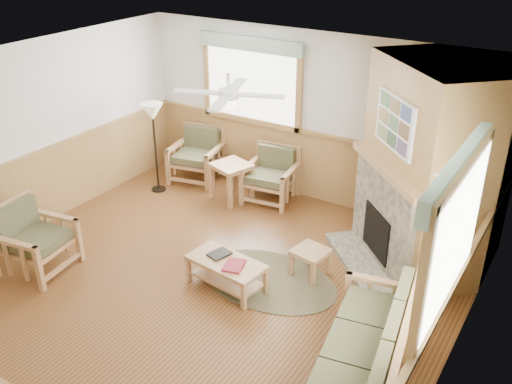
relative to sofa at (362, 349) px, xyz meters
The scene contains 22 objects.
floor 2.44m from the sofa, 168.58° to the left, with size 6.00×6.00×0.01m, color brown.
ceiling 3.28m from the sofa, 168.58° to the left, with size 6.00×6.00×0.01m, color white.
wall_back 4.29m from the sofa, 124.03° to the left, with size 6.00×0.02×2.70m, color silver.
wall_left 5.44m from the sofa, behind, with size 0.02×6.00×2.70m, color silver.
wall_right 1.20m from the sofa, 35.93° to the left, with size 0.02×6.00×2.70m, color silver.
wainscot 2.40m from the sofa, 168.58° to the left, with size 6.00×6.00×1.10m, color #A27A42, non-canonical shape.
fireplace 2.69m from the sofa, 96.69° to the left, with size 2.20×2.20×2.70m, color #A27A42, non-canonical shape.
window_back 5.29m from the sofa, 135.10° to the left, with size 1.90×0.16×1.50m, color white, non-canonical shape.
window_right 2.18m from the sofa, 24.04° to the left, with size 0.16×1.90×1.50m, color white, non-canonical shape.
ceiling_fan 3.10m from the sofa, 159.28° to the left, with size 1.24×1.24×0.36m, color white, non-canonical shape.
sofa is the anchor object (origin of this frame).
armchair_back_left 5.28m from the sofa, 145.03° to the left, with size 0.80×0.80×0.90m, color tan, non-canonical shape.
armchair_back_right 4.14m from the sofa, 133.11° to the left, with size 0.77×0.77×0.86m, color tan, non-canonical shape.
armchair_left 4.40m from the sofa, behind, with size 0.81×0.81×0.91m, color tan, non-canonical shape.
coffee_table 2.17m from the sofa, 162.29° to the left, with size 0.98×0.49×0.39m, color tan, non-canonical shape.
end_table_chairs 4.33m from the sofa, 141.20° to the left, with size 0.56×0.53×0.62m, color tan, non-canonical shape.
footstool 1.99m from the sofa, 131.57° to the left, with size 0.42×0.42×0.36m, color tan, non-canonical shape.
braided_rug 2.04m from the sofa, 147.84° to the left, with size 1.85×1.85×0.01m, color brown.
floor_lamp_left 5.18m from the sofa, 153.20° to the left, with size 0.35×0.35×1.53m, color black, non-canonical shape.
floor_lamp_right 1.77m from the sofa, 83.20° to the left, with size 0.39×0.39×1.72m, color black, non-canonical shape.
book_red 2.00m from the sofa, 162.35° to the left, with size 0.22×0.30×0.03m, color maroon.
book_dark 2.32m from the sofa, 161.77° to the left, with size 0.20×0.27×0.03m, color black.
Camera 1 is at (3.73, -4.62, 4.27)m, focal length 40.00 mm.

